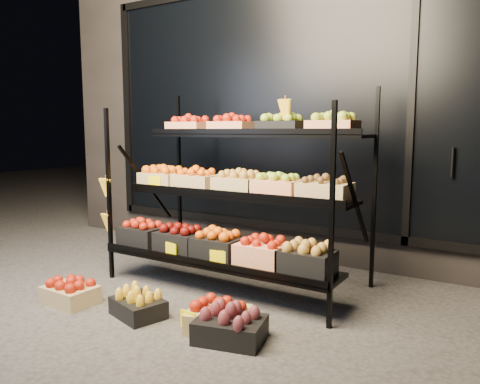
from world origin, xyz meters
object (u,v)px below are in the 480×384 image
Objects in this scene: floor_crate_left at (70,291)px; floor_crate_midright at (219,316)px; floor_crate_midleft at (138,304)px; display_rack at (232,193)px.

floor_crate_midright is at bearing 10.45° from floor_crate_left.
floor_crate_left is 0.63m from floor_crate_midleft.
floor_crate_midleft is at bearing 9.20° from floor_crate_left.
floor_crate_left is 0.90× the size of floor_crate_midleft.
display_rack is at bearing 53.15° from floor_crate_left.
display_rack is 1.19m from floor_crate_midleft.
display_rack is 4.55× the size of floor_crate_midright.
display_rack is 5.00× the size of floor_crate_midleft.
display_rack is 1.16m from floor_crate_midright.
floor_crate_midleft is at bearing 170.65° from floor_crate_midright.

